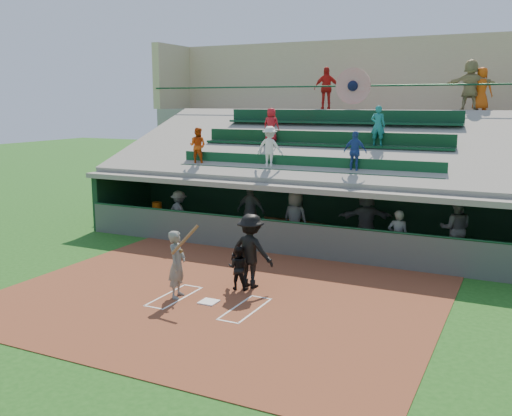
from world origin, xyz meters
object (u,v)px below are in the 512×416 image
at_px(batter_at_plate, 177,264).
at_px(catcher, 238,268).
at_px(white_table, 157,220).
at_px(home_plate, 209,302).
at_px(water_cooler, 157,207).

xyz_separation_m(batter_at_plate, catcher, (1.10, 1.25, -0.29)).
xyz_separation_m(catcher, white_table, (-6.31, 5.16, -0.24)).
distance_m(batter_at_plate, white_table, 8.28).
distance_m(home_plate, white_table, 8.88).
height_order(home_plate, water_cooler, water_cooler).
xyz_separation_m(home_plate, water_cooler, (-6.16, 6.46, 0.85)).
xyz_separation_m(home_plate, catcher, (0.18, 1.25, 0.57)).
bearing_deg(catcher, white_table, -50.01).
bearing_deg(catcher, batter_at_plate, 37.80).
height_order(batter_at_plate, water_cooler, batter_at_plate).
bearing_deg(batter_at_plate, catcher, 48.53).
bearing_deg(white_table, batter_at_plate, -41.46).
xyz_separation_m(batter_at_plate, water_cooler, (-5.24, 6.45, -0.02)).
relative_size(batter_at_plate, catcher, 1.66).
relative_size(white_table, water_cooler, 2.04).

